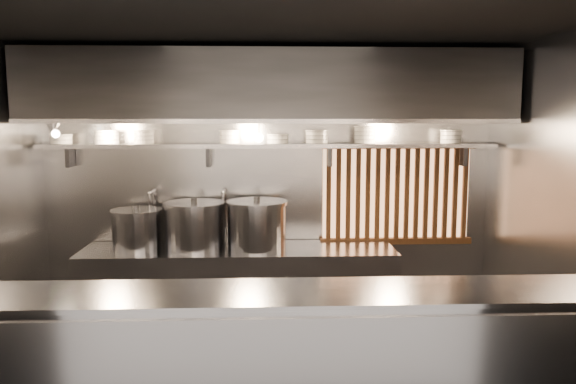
{
  "coord_description": "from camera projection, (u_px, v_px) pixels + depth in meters",
  "views": [
    {
      "loc": [
        -0.05,
        -4.17,
        2.15
      ],
      "look_at": [
        0.15,
        0.55,
        1.52
      ],
      "focal_mm": 35.0,
      "sensor_mm": 36.0,
      "label": 1
    }
  ],
  "objects": [
    {
      "name": "heat_lamp",
      "position": [
        53.0,
        127.0,
        4.91
      ],
      "size": [
        0.25,
        0.35,
        0.2
      ],
      "color": "#9E9EA3",
      "rests_on": "exhaust_hood"
    },
    {
      "name": "pendant_bulb",
      "position": [
        259.0,
        138.0,
        5.34
      ],
      "size": [
        0.09,
        0.09,
        0.19
      ],
      "color": "#2D2D30",
      "rests_on": "exhaust_hood"
    },
    {
      "name": "stock_pot_mid",
      "position": [
        195.0,
        225.0,
        5.39
      ],
      "size": [
        0.76,
        0.76,
        0.49
      ],
      "rotation": [
        0.0,
        0.0,
        -0.36
      ],
      "color": "#9E9EA3",
      "rests_on": "cooking_bench"
    },
    {
      "name": "bowl_stack_3",
      "position": [
        230.0,
        137.0,
        5.45
      ],
      "size": [
        0.21,
        0.21,
        0.13
      ],
      "color": "silver",
      "rests_on": "bowl_shelf"
    },
    {
      "name": "bowl_stack_1",
      "position": [
        107.0,
        137.0,
        5.4
      ],
      "size": [
        0.24,
        0.24,
        0.13
      ],
      "color": "silver",
      "rests_on": "bowl_shelf"
    },
    {
      "name": "exhaust_hood",
      "position": [
        269.0,
        88.0,
        5.19
      ],
      "size": [
        4.4,
        0.81,
        0.65
      ],
      "color": "#2D2D30",
      "rests_on": "ceiling"
    },
    {
      "name": "wall_back",
      "position": [
        269.0,
        192.0,
        5.72
      ],
      "size": [
        4.5,
        0.0,
        4.5
      ],
      "primitive_type": "plane",
      "rotation": [
        1.57,
        0.0,
        0.0
      ],
      "color": "gray",
      "rests_on": "floor"
    },
    {
      "name": "stock_pot_left",
      "position": [
        137.0,
        229.0,
        5.37
      ],
      "size": [
        0.52,
        0.52,
        0.42
      ],
      "rotation": [
        0.0,
        0.0,
        -0.07
      ],
      "color": "#9E9EA3",
      "rests_on": "cooking_bench"
    },
    {
      "name": "bowl_stack_4",
      "position": [
        278.0,
        139.0,
        5.47
      ],
      "size": [
        0.22,
        0.22,
        0.09
      ],
      "color": "silver",
      "rests_on": "bowl_shelf"
    },
    {
      "name": "bowl_stack_2",
      "position": [
        144.0,
        137.0,
        5.41
      ],
      "size": [
        0.2,
        0.2,
        0.13
      ],
      "color": "silver",
      "rests_on": "bowl_shelf"
    },
    {
      "name": "faucet_left",
      "position": [
        153.0,
        204.0,
        5.55
      ],
      "size": [
        0.04,
        0.3,
        0.5
      ],
      "color": "silver",
      "rests_on": "wall_back"
    },
    {
      "name": "bowl_stack_5",
      "position": [
        317.0,
        137.0,
        5.48
      ],
      "size": [
        0.23,
        0.23,
        0.13
      ],
      "color": "silver",
      "rests_on": "bowl_shelf"
    },
    {
      "name": "faucet_right",
      "position": [
        224.0,
        203.0,
        5.58
      ],
      "size": [
        0.04,
        0.3,
        0.5
      ],
      "color": "silver",
      "rests_on": "wall_back"
    },
    {
      "name": "stock_pot_right",
      "position": [
        257.0,
        225.0,
        5.37
      ],
      "size": [
        0.62,
        0.62,
        0.5
      ],
      "rotation": [
        0.0,
        0.0,
        -0.06
      ],
      "color": "#9E9EA3",
      "rests_on": "cooking_bench"
    },
    {
      "name": "wood_screen",
      "position": [
        396.0,
        194.0,
        5.73
      ],
      "size": [
        1.56,
        0.09,
        1.04
      ],
      "color": "#FFB172",
      "rests_on": "wall_back"
    },
    {
      "name": "bowl_stack_0",
      "position": [
        61.0,
        139.0,
        5.38
      ],
      "size": [
        0.21,
        0.21,
        0.09
      ],
      "color": "silver",
      "rests_on": "bowl_shelf"
    },
    {
      "name": "ceiling",
      "position": [
        270.0,
        27.0,
        4.05
      ],
      "size": [
        4.5,
        4.5,
        0.0
      ],
      "primitive_type": "plane",
      "rotation": [
        3.14,
        0.0,
        0.0
      ],
      "color": "black",
      "rests_on": "wall_back"
    },
    {
      "name": "cooking_bench",
      "position": [
        239.0,
        293.0,
        5.47
      ],
      "size": [
        3.0,
        0.7,
        0.9
      ],
      "primitive_type": "cube",
      "color": "#9E9EA3",
      "rests_on": "floor"
    },
    {
      "name": "bowl_stack_6",
      "position": [
        365.0,
        135.0,
        5.5
      ],
      "size": [
        0.22,
        0.22,
        0.17
      ],
      "color": "silver",
      "rests_on": "bowl_shelf"
    },
    {
      "name": "serving_counter",
      "position": [
        274.0,
        382.0,
        3.39
      ],
      "size": [
        4.5,
        0.56,
        1.13
      ],
      "color": "#9E9EA3",
      "rests_on": "floor"
    },
    {
      "name": "bowl_stack_7",
      "position": [
        451.0,
        136.0,
        5.54
      ],
      "size": [
        0.22,
        0.22,
        0.13
      ],
      "color": "silver",
      "rests_on": "bowl_shelf"
    },
    {
      "name": "wall_right",
      "position": [
        562.0,
        216.0,
        4.33
      ],
      "size": [
        0.0,
        3.0,
        3.0
      ],
      "primitive_type": "plane",
      "rotation": [
        1.57,
        0.0,
        -1.57
      ],
      "color": "gray",
      "rests_on": "floor"
    },
    {
      "name": "bowl_shelf",
      "position": [
        269.0,
        146.0,
        5.48
      ],
      "size": [
        4.4,
        0.34,
        0.04
      ],
      "primitive_type": "cube",
      "color": "#9E9EA3",
      "rests_on": "wall_back"
    }
  ]
}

